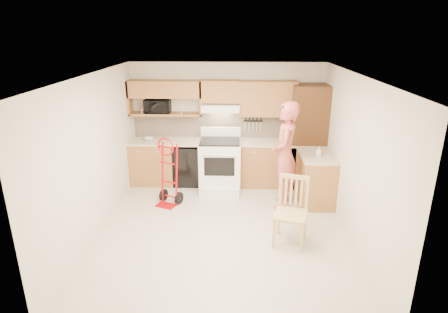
# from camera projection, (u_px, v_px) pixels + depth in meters

# --- Properties ---
(floor) EXTENTS (4.00, 4.50, 0.02)m
(floor) POSITION_uv_depth(u_px,v_px,m) (223.00, 230.00, 6.14)
(floor) COLOR beige
(floor) RESTS_ON ground
(ceiling) EXTENTS (4.00, 4.50, 0.02)m
(ceiling) POSITION_uv_depth(u_px,v_px,m) (223.00, 75.00, 5.32)
(ceiling) COLOR white
(ceiling) RESTS_ON ground
(wall_back) EXTENTS (4.00, 0.02, 2.50)m
(wall_back) POSITION_uv_depth(u_px,v_px,m) (227.00, 123.00, 7.87)
(wall_back) COLOR beige
(wall_back) RESTS_ON ground
(wall_front) EXTENTS (4.00, 0.02, 2.50)m
(wall_front) POSITION_uv_depth(u_px,v_px,m) (214.00, 235.00, 3.59)
(wall_front) COLOR beige
(wall_front) RESTS_ON ground
(wall_left) EXTENTS (0.02, 4.50, 2.50)m
(wall_left) POSITION_uv_depth(u_px,v_px,m) (94.00, 156.00, 5.80)
(wall_left) COLOR beige
(wall_left) RESTS_ON ground
(wall_right) EXTENTS (0.02, 4.50, 2.50)m
(wall_right) POSITION_uv_depth(u_px,v_px,m) (355.00, 159.00, 5.67)
(wall_right) COLOR beige
(wall_right) RESTS_ON ground
(backsplash) EXTENTS (3.92, 0.03, 0.55)m
(backsplash) POSITION_uv_depth(u_px,v_px,m) (227.00, 125.00, 7.86)
(backsplash) COLOR #C9B495
(backsplash) RESTS_ON wall_back
(lower_cab_left) EXTENTS (0.90, 0.60, 0.90)m
(lower_cab_left) POSITION_uv_depth(u_px,v_px,m) (153.00, 162.00, 7.88)
(lower_cab_left) COLOR #AD7A42
(lower_cab_left) RESTS_ON ground
(dishwasher) EXTENTS (0.60, 0.60, 0.85)m
(dishwasher) POSITION_uv_depth(u_px,v_px,m) (189.00, 164.00, 7.87)
(dishwasher) COLOR black
(dishwasher) RESTS_ON ground
(lower_cab_right) EXTENTS (1.14, 0.60, 0.90)m
(lower_cab_right) POSITION_uv_depth(u_px,v_px,m) (266.00, 164.00, 7.81)
(lower_cab_right) COLOR #AD7A42
(lower_cab_right) RESTS_ON ground
(countertop_left) EXTENTS (1.50, 0.63, 0.04)m
(countertop_left) POSITION_uv_depth(u_px,v_px,m) (166.00, 141.00, 7.72)
(countertop_left) COLOR #C2B39B
(countertop_left) RESTS_ON lower_cab_left
(countertop_right) EXTENTS (1.14, 0.63, 0.04)m
(countertop_right) POSITION_uv_depth(u_px,v_px,m) (267.00, 142.00, 7.65)
(countertop_right) COLOR #C2B39B
(countertop_right) RESTS_ON lower_cab_right
(cab_return_right) EXTENTS (0.60, 1.00, 0.90)m
(cab_return_right) POSITION_uv_depth(u_px,v_px,m) (315.00, 179.00, 7.02)
(cab_return_right) COLOR #AD7A42
(cab_return_right) RESTS_ON ground
(countertop_return) EXTENTS (0.63, 1.00, 0.04)m
(countertop_return) POSITION_uv_depth(u_px,v_px,m) (317.00, 155.00, 6.87)
(countertop_return) COLOR #C2B39B
(countertop_return) RESTS_ON cab_return_right
(pantry_tall) EXTENTS (0.70, 0.60, 2.10)m
(pantry_tall) POSITION_uv_depth(u_px,v_px,m) (307.00, 137.00, 7.58)
(pantry_tall) COLOR #59321C
(pantry_tall) RESTS_ON ground
(upper_cab_left) EXTENTS (1.50, 0.33, 0.34)m
(upper_cab_left) POSITION_uv_depth(u_px,v_px,m) (165.00, 89.00, 7.50)
(upper_cab_left) COLOR #AD7A42
(upper_cab_left) RESTS_ON wall_back
(upper_shelf_mw) EXTENTS (1.50, 0.33, 0.04)m
(upper_shelf_mw) POSITION_uv_depth(u_px,v_px,m) (166.00, 114.00, 7.67)
(upper_shelf_mw) COLOR #AD7A42
(upper_shelf_mw) RESTS_ON wall_back
(upper_cab_center) EXTENTS (0.76, 0.33, 0.44)m
(upper_cab_center) POSITION_uv_depth(u_px,v_px,m) (221.00, 91.00, 7.48)
(upper_cab_center) COLOR #AD7A42
(upper_cab_center) RESTS_ON wall_back
(upper_cab_right) EXTENTS (1.14, 0.33, 0.70)m
(upper_cab_right) POSITION_uv_depth(u_px,v_px,m) (268.00, 98.00, 7.49)
(upper_cab_right) COLOR #AD7A42
(upper_cab_right) RESTS_ON wall_back
(range_hood) EXTENTS (0.76, 0.46, 0.14)m
(range_hood) POSITION_uv_depth(u_px,v_px,m) (221.00, 107.00, 7.52)
(range_hood) COLOR white
(range_hood) RESTS_ON wall_back
(knife_strip) EXTENTS (0.40, 0.05, 0.29)m
(knife_strip) POSITION_uv_depth(u_px,v_px,m) (253.00, 124.00, 7.80)
(knife_strip) COLOR black
(knife_strip) RESTS_ON backsplash
(microwave) EXTENTS (0.52, 0.36, 0.29)m
(microwave) POSITION_uv_depth(u_px,v_px,m) (158.00, 106.00, 7.62)
(microwave) COLOR black
(microwave) RESTS_ON upper_shelf_mw
(range) EXTENTS (0.82, 1.08, 1.21)m
(range) POSITION_uv_depth(u_px,v_px,m) (220.00, 161.00, 7.50)
(range) COLOR white
(range) RESTS_ON ground
(person) EXTENTS (0.58, 0.78, 1.96)m
(person) POSITION_uv_depth(u_px,v_px,m) (285.00, 156.00, 6.67)
(person) COLOR #C05349
(person) RESTS_ON ground
(hand_truck) EXTENTS (0.59, 0.57, 1.17)m
(hand_truck) POSITION_uv_depth(u_px,v_px,m) (167.00, 175.00, 6.83)
(hand_truck) COLOR #C3060C
(hand_truck) RESTS_ON ground
(dining_chair) EXTENTS (0.59, 0.62, 1.05)m
(dining_chair) POSITION_uv_depth(u_px,v_px,m) (291.00, 212.00, 5.59)
(dining_chair) COLOR tan
(dining_chair) RESTS_ON ground
(soap_bottle) EXTENTS (0.10, 0.10, 0.18)m
(soap_bottle) POSITION_uv_depth(u_px,v_px,m) (319.00, 151.00, 6.75)
(soap_bottle) COLOR white
(soap_bottle) RESTS_ON countertop_return
(bowl) EXTENTS (0.27, 0.27, 0.05)m
(bowl) POSITION_uv_depth(u_px,v_px,m) (149.00, 139.00, 7.72)
(bowl) COLOR white
(bowl) RESTS_ON countertop_left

